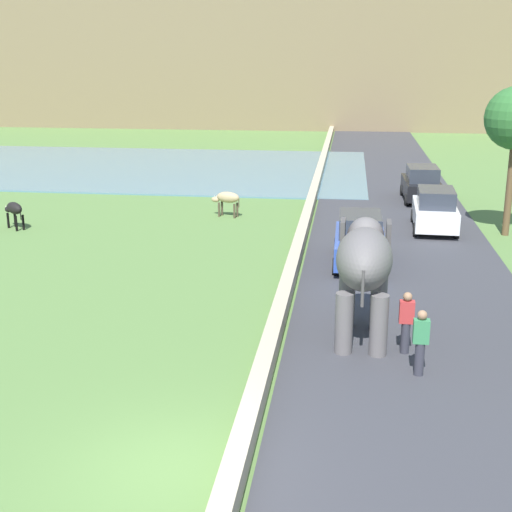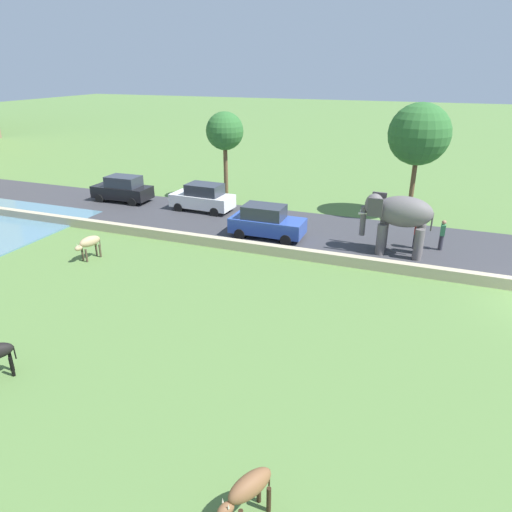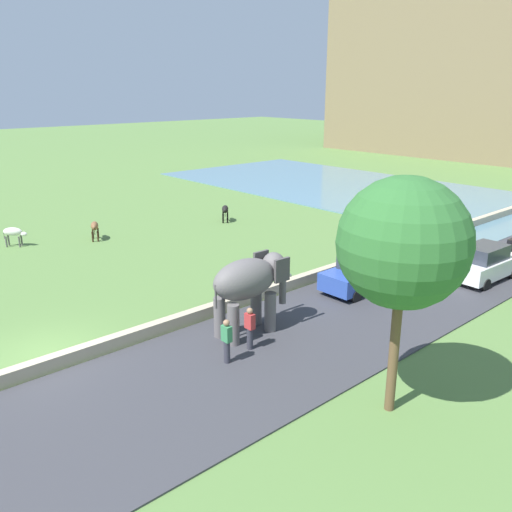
{
  "view_description": "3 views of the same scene",
  "coord_description": "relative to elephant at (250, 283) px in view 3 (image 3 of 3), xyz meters",
  "views": [
    {
      "loc": [
        2.97,
        -10.79,
        7.16
      ],
      "look_at": [
        0.23,
        9.93,
        1.17
      ],
      "focal_mm": 49.76,
      "sensor_mm": 36.0,
      "label": 1
    },
    {
      "loc": [
        -18.85,
        5.46,
        8.75
      ],
      "look_at": [
        -2.33,
        11.76,
        1.37
      ],
      "focal_mm": 32.26,
      "sensor_mm": 36.0,
      "label": 2
    },
    {
      "loc": [
        17.37,
        -5.48,
        8.95
      ],
      "look_at": [
        1.02,
        9.04,
        1.99
      ],
      "focal_mm": 37.37,
      "sensor_mm": 36.0,
      "label": 3
    }
  ],
  "objects": [
    {
      "name": "ground_plane",
      "position": [
        -3.43,
        -6.59,
        -2.04
      ],
      "size": [
        220.0,
        220.0,
        0.0
      ],
      "primitive_type": "plane",
      "color": "#567A3D"
    },
    {
      "name": "road_surface",
      "position": [
        1.57,
        13.41,
        -2.01
      ],
      "size": [
        7.0,
        120.0,
        0.06
      ],
      "primitive_type": "cube",
      "color": "#38383D",
      "rests_on": "ground"
    },
    {
      "name": "barrier_wall",
      "position": [
        -2.23,
        11.41,
        -1.78
      ],
      "size": [
        0.4,
        110.0,
        0.51
      ],
      "primitive_type": "cube",
      "color": "tan",
      "rests_on": "ground"
    },
    {
      "name": "lake",
      "position": [
        -17.43,
        27.08,
        -2.0
      ],
      "size": [
        36.0,
        18.0,
        0.08
      ],
      "primitive_type": "cube",
      "color": "slate",
      "rests_on": "ground"
    },
    {
      "name": "elephant",
      "position": [
        0.0,
        0.0,
        0.0
      ],
      "size": [
        1.48,
        3.48,
        2.99
      ],
      "color": "#605B5B",
      "rests_on": "ground"
    },
    {
      "name": "person_beside_elephant",
      "position": [
        1.05,
        -0.91,
        -1.16
      ],
      "size": [
        0.36,
        0.22,
        1.63
      ],
      "color": "#33333D",
      "rests_on": "ground"
    },
    {
      "name": "person_trailing",
      "position": [
        1.28,
        -2.14,
        -1.16
      ],
      "size": [
        0.36,
        0.22,
        1.63
      ],
      "color": "#33333D",
      "rests_on": "ground"
    },
    {
      "name": "car_white",
      "position": [
        3.14,
        12.2,
        -1.14
      ],
      "size": [
        1.93,
        4.07,
        1.8
      ],
      "color": "white",
      "rests_on": "ground"
    },
    {
      "name": "car_blue",
      "position": [
        -0.01,
        6.76,
        -1.14
      ],
      "size": [
        1.8,
        4.0,
        1.8
      ],
      "color": "#2D4CA8",
      "rests_on": "ground"
    },
    {
      "name": "cow_black",
      "position": [
        -14.41,
        10.25,
        -1.2
      ],
      "size": [
        1.28,
        1.14,
        1.15
      ],
      "color": "black",
      "rests_on": "ground"
    },
    {
      "name": "cow_brown",
      "position": [
        -16.05,
        1.42,
        -1.2
      ],
      "size": [
        1.39,
        0.93,
        1.15
      ],
      "color": "brown",
      "rests_on": "ground"
    },
    {
      "name": "cow_white",
      "position": [
        -17.85,
        -2.75,
        -1.2
      ],
      "size": [
        1.18,
        1.25,
        1.15
      ],
      "color": "silver",
      "rests_on": "ground"
    },
    {
      "name": "cow_tan",
      "position": [
        -5.9,
        13.71,
        -1.2
      ],
      "size": [
        1.42,
        0.72,
        1.15
      ],
      "color": "tan",
      "rests_on": "ground"
    },
    {
      "name": "tree_near",
      "position": [
        6.48,
        -0.26,
        2.98
      ],
      "size": [
        3.56,
        3.56,
        6.82
      ],
      "color": "brown",
      "rests_on": "ground"
    }
  ]
}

